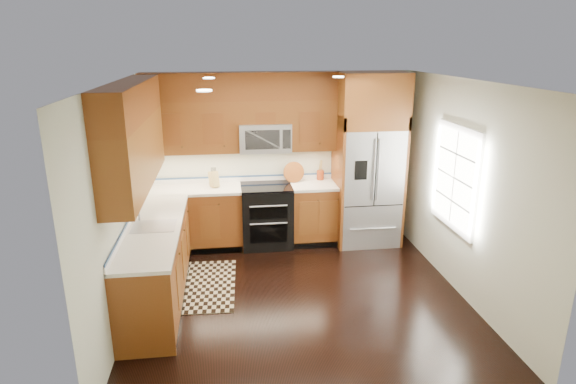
{
  "coord_description": "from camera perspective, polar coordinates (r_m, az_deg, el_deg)",
  "views": [
    {
      "loc": [
        -0.83,
        -5.22,
        3.0
      ],
      "look_at": [
        -0.06,
        0.6,
        1.17
      ],
      "focal_mm": 30.0,
      "sensor_mm": 36.0,
      "label": 1
    }
  ],
  "objects": [
    {
      "name": "base_cabinets",
      "position": [
        6.64,
        -10.45,
        -5.59
      ],
      "size": [
        2.85,
        3.0,
        0.9
      ],
      "color": "brown",
      "rests_on": "ground"
    },
    {
      "name": "wall_left",
      "position": [
        5.61,
        -19.19,
        -1.33
      ],
      "size": [
        0.02,
        4.0,
        2.6
      ],
      "primitive_type": "cube",
      "color": "beige",
      "rests_on": "ground"
    },
    {
      "name": "cutting_board",
      "position": [
        7.42,
        0.68,
        1.26
      ],
      "size": [
        0.36,
        0.36,
        0.02
      ],
      "primitive_type": "cylinder",
      "rotation": [
        0.0,
        0.0,
        0.11
      ],
      "color": "brown",
      "rests_on": "countertop"
    },
    {
      "name": "utensil_crock",
      "position": [
        7.55,
        3.86,
        2.27
      ],
      "size": [
        0.12,
        0.12,
        0.31
      ],
      "color": "#963612",
      "rests_on": "countertop"
    },
    {
      "name": "wall_back",
      "position": [
        7.46,
        -0.94,
        4.13
      ],
      "size": [
        4.0,
        0.02,
        2.6
      ],
      "primitive_type": "cube",
      "color": "beige",
      "rests_on": "ground"
    },
    {
      "name": "range",
      "position": [
        7.36,
        -2.54,
        -2.83
      ],
      "size": [
        0.76,
        0.67,
        0.95
      ],
      "color": "black",
      "rests_on": "ground"
    },
    {
      "name": "microwave",
      "position": [
        7.17,
        -2.77,
        6.5
      ],
      "size": [
        0.76,
        0.4,
        0.42
      ],
      "color": "#B2B2B7",
      "rests_on": "ground"
    },
    {
      "name": "sink_faucet",
      "position": [
        5.87,
        -15.94,
        -3.38
      ],
      "size": [
        0.54,
        0.44,
        0.37
      ],
      "color": "#B2B2B7",
      "rests_on": "countertop"
    },
    {
      "name": "window",
      "position": [
        6.31,
        19.21,
        1.62
      ],
      "size": [
        0.04,
        1.1,
        1.3
      ],
      "color": "white",
      "rests_on": "ground"
    },
    {
      "name": "wall_right",
      "position": [
        6.17,
        20.11,
        0.23
      ],
      "size": [
        0.02,
        4.0,
        2.6
      ],
      "primitive_type": "cube",
      "color": "beige",
      "rests_on": "ground"
    },
    {
      "name": "upper_cabinets",
      "position": [
        6.39,
        -10.42,
        8.24
      ],
      "size": [
        2.85,
        3.0,
        1.15
      ],
      "color": "brown",
      "rests_on": "ground"
    },
    {
      "name": "countertop",
      "position": [
        6.57,
        -9.39,
        -1.38
      ],
      "size": [
        2.86,
        3.01,
        0.04
      ],
      "color": "white",
      "rests_on": "base_cabinets"
    },
    {
      "name": "rug",
      "position": [
        6.42,
        -10.13,
        -10.81
      ],
      "size": [
        0.9,
        1.43,
        0.01
      ],
      "primitive_type": "cube",
      "rotation": [
        0.0,
        0.0,
        -0.04
      ],
      "color": "black",
      "rests_on": "ground"
    },
    {
      "name": "knife_block",
      "position": [
        7.23,
        -8.78,
        1.55
      ],
      "size": [
        0.16,
        0.18,
        0.3
      ],
      "color": "tan",
      "rests_on": "countertop"
    },
    {
      "name": "refrigerator",
      "position": [
        7.37,
        9.52,
        3.75
      ],
      "size": [
        0.98,
        0.75,
        2.6
      ],
      "color": "#B2B2B7",
      "rests_on": "ground"
    },
    {
      "name": "ground",
      "position": [
        6.07,
        1.35,
        -12.3
      ],
      "size": [
        4.0,
        4.0,
        0.0
      ],
      "primitive_type": "plane",
      "color": "black",
      "rests_on": "ground"
    }
  ]
}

